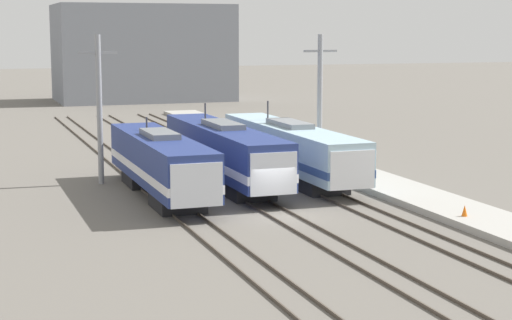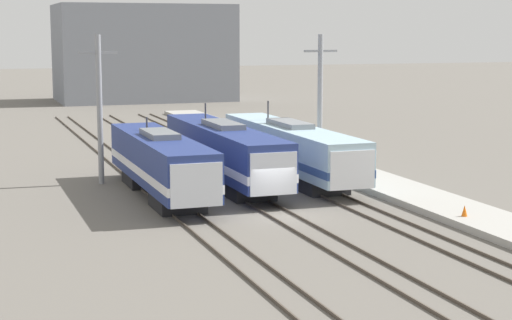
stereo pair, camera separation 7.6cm
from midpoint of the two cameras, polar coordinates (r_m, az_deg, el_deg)
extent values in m
plane|color=#666059|center=(47.35, 1.64, -3.75)|extent=(400.00, 400.00, 0.00)
cube|color=#4C4238|center=(45.65, -5.06, -4.16)|extent=(0.07, 120.00, 0.15)
cube|color=#4C4238|center=(46.01, -3.33, -4.03)|extent=(0.07, 120.00, 0.15)
cube|color=#4C4238|center=(47.09, 0.82, -3.73)|extent=(0.07, 120.00, 0.15)
cube|color=#4C4238|center=(47.59, 2.45, -3.60)|extent=(0.07, 120.00, 0.15)
cube|color=#4C4238|center=(48.99, 6.30, -3.30)|extent=(0.07, 120.00, 0.15)
cube|color=#4C4238|center=(49.62, 7.80, -3.17)|extent=(0.07, 120.00, 0.15)
cube|color=black|center=(49.22, -5.32, -2.75)|extent=(2.61, 3.71, 0.95)
cube|color=black|center=(57.31, -7.38, -1.18)|extent=(2.61, 3.71, 0.95)
cube|color=navy|center=(52.94, -6.46, 0.07)|extent=(3.08, 16.88, 2.76)
cube|color=silver|center=(53.03, -6.45, -0.52)|extent=(3.12, 16.92, 0.50)
cube|color=silver|center=(45.74, -4.33, -1.50)|extent=(2.83, 1.98, 2.35)
cube|color=black|center=(44.79, -4.04, -1.05)|extent=(2.41, 0.08, 0.66)
cube|color=slate|center=(52.74, -6.49, 1.74)|extent=(1.69, 4.22, 0.35)
cylinder|color=#38383D|center=(56.31, -7.34, 2.42)|extent=(0.12, 0.12, 0.87)
cube|color=black|center=(52.83, -0.71, -1.93)|extent=(2.58, 4.22, 0.95)
cube|color=black|center=(61.87, -3.55, -0.40)|extent=(2.58, 4.22, 0.95)
cube|color=navy|center=(57.04, -2.25, 0.78)|extent=(3.04, 19.20, 2.87)
cube|color=silver|center=(57.12, -2.25, 0.21)|extent=(3.08, 19.24, 0.52)
cube|color=silver|center=(48.83, 0.79, -0.78)|extent=(2.80, 1.82, 2.44)
cube|color=black|center=(47.98, 1.13, -0.30)|extent=(2.38, 0.08, 0.68)
cube|color=slate|center=(56.84, -2.26, 2.39)|extent=(1.67, 4.80, 0.35)
cylinder|color=#38383D|center=(60.83, -3.44, 3.22)|extent=(0.12, 0.12, 1.26)
cube|color=#232326|center=(54.90, 4.11, -1.55)|extent=(2.63, 4.37, 0.95)
cube|color=#232326|center=(64.02, 0.57, -0.08)|extent=(2.63, 4.37, 0.95)
cube|color=#9EBCCC|center=(59.16, 2.21, 0.98)|extent=(3.10, 19.88, 2.69)
cube|color=navy|center=(59.23, 2.21, 0.46)|extent=(3.14, 19.92, 0.48)
cube|color=silver|center=(51.04, 5.91, -0.51)|extent=(2.85, 2.13, 2.29)
cube|color=black|center=(50.08, 6.40, -0.10)|extent=(2.42, 0.08, 0.64)
cube|color=gray|center=(58.98, 2.22, 2.44)|extent=(1.70, 4.97, 0.35)
cylinder|color=#38383D|center=(62.99, 0.76, 3.33)|extent=(0.12, 0.12, 1.42)
cylinder|color=gray|center=(57.56, -10.43, 3.29)|extent=(0.37, 0.37, 9.91)
cube|color=gray|center=(57.35, -10.53, 7.04)|extent=(2.55, 0.16, 0.16)
cylinder|color=gray|center=(62.03, 4.24, 3.78)|extent=(0.37, 0.37, 9.91)
cube|color=gray|center=(61.83, 4.27, 7.26)|extent=(2.55, 0.16, 0.16)
cube|color=#A8A59E|center=(51.41, 11.58, -2.72)|extent=(4.00, 120.00, 0.39)
cone|color=orange|center=(46.72, 13.69, -3.30)|extent=(0.32, 0.32, 0.60)
cube|color=gray|center=(127.99, -7.58, 7.10)|extent=(25.04, 14.66, 13.98)
camera|label=1|loc=(0.04, -90.04, -0.01)|focal=60.00mm
camera|label=2|loc=(0.04, 89.96, 0.01)|focal=60.00mm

